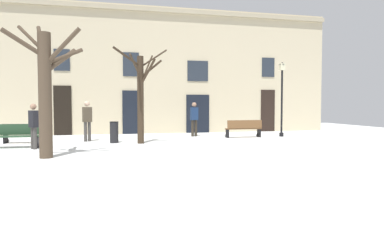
{
  "coord_description": "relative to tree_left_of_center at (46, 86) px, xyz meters",
  "views": [
    {
      "loc": [
        -3.0,
        -11.48,
        1.64
      ],
      "look_at": [
        0.0,
        1.6,
        1.05
      ],
      "focal_mm": 31.71,
      "sensor_mm": 36.0,
      "label": 1
    }
  ],
  "objects": [
    {
      "name": "tree_left_of_center",
      "position": [
        0.0,
        0.0,
        0.0
      ],
      "size": [
        2.25,
        1.59,
        4.25
      ],
      "color": "#4C3D2D",
      "rests_on": "ground"
    },
    {
      "name": "tree_right_of_center",
      "position": [
        3.16,
        3.28,
        -0.1
      ],
      "size": [
        2.4,
        2.27,
        4.13
      ],
      "color": "#382B1E",
      "rests_on": "ground"
    },
    {
      "name": "ground_plane",
      "position": [
        5.06,
        0.25,
        -2.23
      ],
      "size": [
        32.11,
        32.11,
        0.0
      ],
      "primitive_type": "plane",
      "color": "white"
    },
    {
      "name": "person_strolling",
      "position": [
        6.12,
        5.96,
        -1.23
      ],
      "size": [
        0.41,
        0.27,
        1.78
      ],
      "rotation": [
        0.0,
        0.0,
        0.14
      ],
      "color": "#2D271E",
      "rests_on": "ground"
    },
    {
      "name": "bench_near_lamp",
      "position": [
        8.41,
        4.79,
        -1.76
      ],
      "size": [
        1.87,
        0.44,
        0.89
      ],
      "rotation": [
        0.0,
        0.0,
        3.14
      ],
      "color": "brown",
      "rests_on": "ground"
    },
    {
      "name": "building_facade",
      "position": [
        5.06,
        8.45,
        1.46
      ],
      "size": [
        20.07,
        0.6,
        7.28
      ],
      "color": "beige",
      "rests_on": "ground"
    },
    {
      "name": "bench_near_center_tree",
      "position": [
        -1.67,
        2.88,
        -1.76
      ],
      "size": [
        1.86,
        0.5,
        0.91
      ],
      "rotation": [
        0.0,
        0.0,
        6.26
      ],
      "color": "#2D4C33",
      "rests_on": "ground"
    },
    {
      "name": "person_near_bench",
      "position": [
        -0.87,
        2.31,
        -1.29
      ],
      "size": [
        0.41,
        0.44,
        1.69
      ],
      "rotation": [
        0.0,
        0.0,
        5.36
      ],
      "color": "#403D3A",
      "rests_on": "ground"
    },
    {
      "name": "litter_bin",
      "position": [
        2.04,
        3.79,
        -1.76
      ],
      "size": [
        0.39,
        0.39,
        0.92
      ],
      "color": "black",
      "rests_on": "ground"
    },
    {
      "name": "bench_back_to_back_right",
      "position": [
        -1.74,
        4.48,
        -1.78
      ],
      "size": [
        1.72,
        0.68,
        0.85
      ],
      "rotation": [
        0.0,
        0.0,
        2.99
      ],
      "color": "#3D2819",
      "rests_on": "ground"
    },
    {
      "name": "person_crossing_plaza",
      "position": [
        0.87,
        4.65,
        -1.2
      ],
      "size": [
        0.44,
        0.36,
        1.82
      ],
      "rotation": [
        0.0,
        0.0,
        3.57
      ],
      "color": "#403D3A",
      "rests_on": "ground"
    },
    {
      "name": "streetlamp",
      "position": [
        10.54,
        4.89,
        0.13
      ],
      "size": [
        0.3,
        0.3,
        3.86
      ],
      "color": "black",
      "rests_on": "ground"
    }
  ]
}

